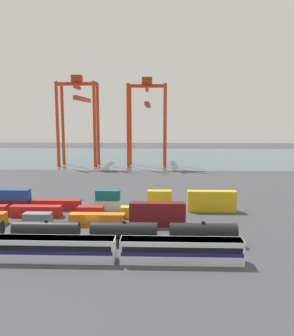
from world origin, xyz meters
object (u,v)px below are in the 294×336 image
object	(u,v)px
passenger_train	(55,248)
gantry_crane_central	(147,112)
gantry_crane_west	(79,111)
shipping_container_2	(38,219)
shipping_container_7	(36,211)
shipping_container_9	(146,212)
shipping_container_15	(108,205)
freight_tank_row	(85,232)
shipping_container_17	(159,206)

from	to	relation	value
passenger_train	gantry_crane_central	distance (m)	120.20
gantry_crane_west	passenger_train	bearing A→B (deg)	-79.13
gantry_crane_central	passenger_train	bearing A→B (deg)	-95.43
shipping_container_2	shipping_container_7	xyz separation A→B (m)	(-2.57, 6.17, 0.00)
passenger_train	shipping_container_9	bearing A→B (deg)	60.71
shipping_container_9	shipping_container_15	bearing A→B (deg)	148.29
freight_tank_row	shipping_container_7	xyz separation A→B (m)	(-15.42, 17.01, -0.78)
shipping_container_15	gantry_crane_west	distance (m)	92.63
gantry_crane_west	gantry_crane_central	world-z (taller)	gantry_crane_west
shipping_container_2	shipping_container_17	bearing A→B (deg)	24.73
shipping_container_7	gantry_crane_central	bearing A→B (deg)	75.79
shipping_container_7	shipping_container_15	world-z (taller)	same
passenger_train	shipping_container_9	xyz separation A→B (m)	(14.12, 25.16, -0.84)
shipping_container_15	shipping_container_7	bearing A→B (deg)	-159.27
gantry_crane_central	shipping_container_9	bearing A→B (deg)	-88.16
gantry_crane_west	gantry_crane_central	bearing A→B (deg)	1.57
shipping_container_2	shipping_container_17	world-z (taller)	same
freight_tank_row	gantry_crane_west	world-z (taller)	gantry_crane_west
shipping_container_17	gantry_crane_west	bearing A→B (deg)	114.93
shipping_container_7	freight_tank_row	bearing A→B (deg)	-47.81
gantry_crane_west	gantry_crane_central	size ratio (longest dim) A/B	1.03
freight_tank_row	gantry_crane_central	world-z (taller)	gantry_crane_central
freight_tank_row	gantry_crane_west	distance (m)	113.91
shipping_container_17	gantry_crane_west	size ratio (longest dim) A/B	0.14
shipping_container_2	freight_tank_row	bearing A→B (deg)	-40.15
shipping_container_2	gantry_crane_central	size ratio (longest dim) A/B	0.14
shipping_container_15	shipping_container_17	distance (m)	13.06
shipping_container_7	gantry_crane_west	xyz separation A→B (m)	(-10.16, 91.22, 25.45)
shipping_container_9	gantry_crane_central	bearing A→B (deg)	91.84
shipping_container_2	shipping_container_15	distance (m)	18.47
passenger_train	gantry_crane_west	world-z (taller)	gantry_crane_west
passenger_train	shipping_container_15	bearing A→B (deg)	82.49
freight_tank_row	shipping_container_7	distance (m)	22.97
freight_tank_row	shipping_container_17	xyz separation A→B (m)	(13.95, 23.18, -0.78)
freight_tank_row	shipping_container_9	bearing A→B (deg)	57.40
shipping_container_2	gantry_crane_central	distance (m)	103.44
freight_tank_row	gantry_crane_central	distance (m)	111.99
shipping_container_9	shipping_container_7	bearing A→B (deg)	180.00
shipping_container_7	shipping_container_15	size ratio (longest dim) A/B	2.00
shipping_container_15	gantry_crane_central	size ratio (longest dim) A/B	0.14
shipping_container_9	shipping_container_17	bearing A→B (deg)	63.52
shipping_container_7	shipping_container_9	distance (m)	26.30
shipping_container_17	shipping_container_15	bearing A→B (deg)	180.00
gantry_crane_west	shipping_container_17	bearing A→B (deg)	-65.07
freight_tank_row	shipping_container_2	distance (m)	16.83
shipping_container_7	passenger_train	bearing A→B (deg)	-64.17
shipping_container_2	gantry_crane_west	bearing A→B (deg)	97.45
gantry_crane_central	shipping_container_15	bearing A→B (deg)	-94.67
shipping_container_15	gantry_crane_central	xyz separation A→B (m)	(7.02, 85.96, 24.59)
shipping_container_2	shipping_container_15	xyz separation A→B (m)	(13.74, 12.34, 0.00)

